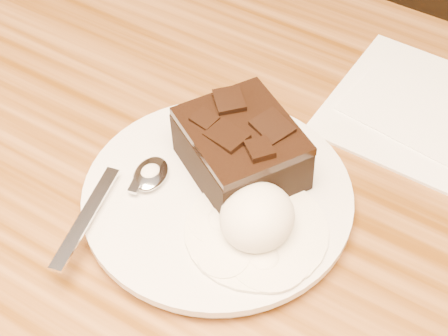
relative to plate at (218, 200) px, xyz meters
The scene contains 8 objects.
plate is the anchor object (origin of this frame).
brownie 0.05m from the plate, 85.87° to the left, with size 0.09×0.08×0.04m, color black.
ice_cream_scoop 0.06m from the plate, 20.49° to the right, with size 0.06×0.06×0.05m, color white.
melt_puddle 0.05m from the plate, 20.49° to the right, with size 0.11×0.11×0.00m, color silver.
spoon 0.06m from the plate, 163.63° to the right, with size 0.03×0.16×0.01m, color silver, non-canonical shape.
napkin 0.22m from the plate, 62.49° to the left, with size 0.17×0.17×0.01m, color white.
crumb_a 0.02m from the plate, behind, with size 0.01×0.01×0.00m, color black.
crumb_b 0.04m from the plate, 11.32° to the left, with size 0.01×0.01×0.00m, color black.
Camera 1 is at (0.27, -0.26, 1.22)m, focal length 57.67 mm.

